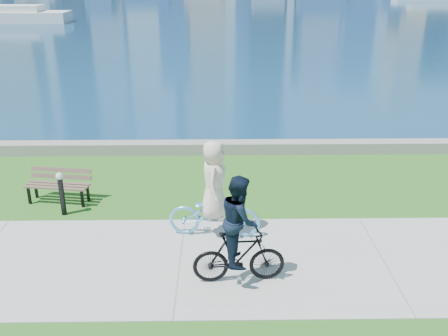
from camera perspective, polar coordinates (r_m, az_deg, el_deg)
The scene contains 9 objects.
ground at distance 9.97m, azimuth -5.07°, elevation -10.72°, with size 320.00×320.00×0.00m, color #225616.
concrete_path at distance 9.96m, azimuth -5.08°, elevation -10.67°, with size 80.00×3.50×0.02m, color #9D9C97.
seawall at distance 15.48m, azimuth -3.57°, elevation 2.36°, with size 90.00×0.50×0.35m, color slate.
bay_water at distance 80.54m, azimuth -1.49°, elevation 18.23°, with size 320.00×131.00×0.01m, color #0C2E50.
ferry_near at distance 57.99m, azimuth -23.58°, elevation 15.70°, with size 12.53×3.58×1.70m.
park_bench at distance 12.81m, azimuth -18.35°, elevation -1.59°, with size 1.61×0.76×0.80m.
bollard_lamp at distance 12.04m, azimuth -18.09°, elevation -2.49°, with size 0.17×0.17×1.05m.
cyclist_woman at distance 10.47m, azimuth -1.14°, elevation -3.85°, with size 0.87×2.01×2.13m.
cyclist_man at distance 8.94m, azimuth 1.75°, elevation -8.08°, with size 0.67×1.70×2.08m.
Camera 1 is at (0.74, -8.36, 5.39)m, focal length 40.00 mm.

